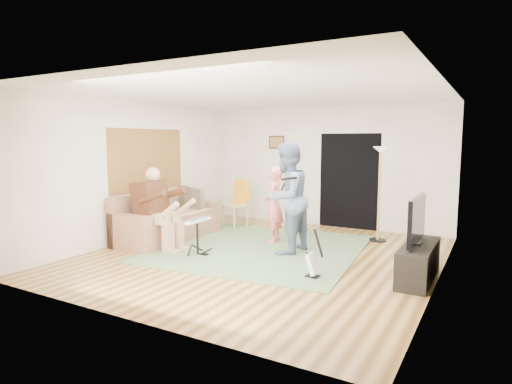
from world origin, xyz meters
TOP-DOWN VIEW (x-y plane):
  - floor at (0.00, 0.00)m, footprint 6.00×6.00m
  - walls at (0.00, 0.00)m, footprint 5.50×6.00m
  - ceiling at (0.00, 0.00)m, footprint 6.00×6.00m
  - window_blinds at (-2.74, 0.20)m, footprint 0.00×2.05m
  - doorway at (0.55, 2.99)m, footprint 2.10×0.00m
  - picture_frame at (-1.25, 2.99)m, footprint 0.42×0.03m
  - area_rug at (-0.28, 0.42)m, footprint 3.79×3.90m
  - sofa at (-2.30, 0.17)m, footprint 0.94×2.28m
  - drummer at (-1.86, -0.48)m, footprint 0.96×0.53m
  - drum_kit at (-1.00, -0.48)m, footprint 0.35×0.63m
  - singer at (-0.29, 0.98)m, footprint 0.47×0.61m
  - microphone at (-0.09, 0.98)m, footprint 0.06×0.06m
  - guitarist at (0.27, 0.37)m, footprint 0.83×1.01m
  - guitar_held at (0.47, 0.37)m, footprint 0.22×0.61m
  - guitar_spare at (1.19, -0.66)m, footprint 0.26×0.23m
  - torchiere_lamp at (1.43, 2.06)m, footprint 0.33×0.33m
  - dining_chair at (-1.72, 1.90)m, footprint 0.56×0.59m
  - tv_cabinet at (2.50, 0.00)m, footprint 0.40×1.40m
  - television at (2.45, 0.00)m, footprint 0.06×1.11m

SIDE VIEW (x-z plane):
  - floor at x=0.00m, z-range 0.00..0.00m
  - area_rug at x=-0.28m, z-range 0.00..0.02m
  - guitar_spare at x=1.19m, z-range -0.15..0.56m
  - tv_cabinet at x=2.50m, z-range 0.00..0.50m
  - drum_kit at x=-1.00m, z-range -0.04..0.60m
  - sofa at x=-2.30m, z-range -0.15..0.77m
  - dining_chair at x=-1.72m, z-range -0.15..0.91m
  - drummer at x=-1.86m, z-range -0.16..1.31m
  - singer at x=-0.29m, z-range 0.00..1.46m
  - television at x=2.45m, z-range 0.53..1.17m
  - guitarist at x=0.27m, z-range 0.00..1.92m
  - doorway at x=0.55m, z-range 0.00..2.10m
  - microphone at x=-0.09m, z-range 0.97..1.21m
  - torchiere_lamp at x=1.43m, z-range 0.34..2.17m
  - guitar_held at x=0.47m, z-range 1.18..1.44m
  - walls at x=0.00m, z-range 0.00..2.70m
  - window_blinds at x=-2.74m, z-range 0.53..2.58m
  - picture_frame at x=-1.25m, z-range 1.74..2.06m
  - ceiling at x=0.00m, z-range 2.70..2.70m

